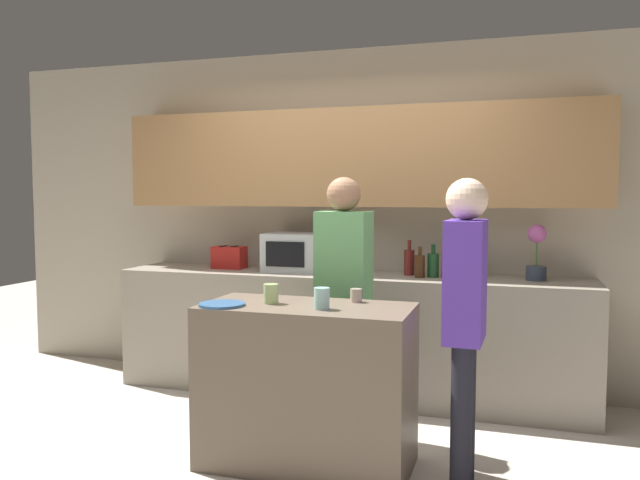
{
  "coord_description": "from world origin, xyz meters",
  "views": [
    {
      "loc": [
        1.23,
        -3.18,
        1.55
      ],
      "look_at": [
        0.11,
        0.35,
        1.27
      ],
      "focal_mm": 35.0,
      "sensor_mm": 36.0,
      "label": 1
    }
  ],
  "objects_px": {
    "plate_on_island": "(222,304)",
    "cup_0": "(356,295)",
    "person_center": "(465,307)",
    "bottle_3": "(448,265)",
    "cup_1": "(271,294)",
    "microwave": "(299,252)",
    "potted_plant": "(537,252)",
    "toaster": "(229,257)",
    "person_left": "(343,282)",
    "bottle_0": "(409,262)",
    "bottle_4": "(461,266)",
    "bottle_2": "(433,265)",
    "bottle_5": "(475,262)",
    "bottle_1": "(420,266)",
    "cup_2": "(322,298)"
  },
  "relations": [
    {
      "from": "cup_0",
      "to": "bottle_2",
      "type": "bearing_deg",
      "value": 74.85
    },
    {
      "from": "microwave",
      "to": "person_center",
      "type": "bearing_deg",
      "value": -44.66
    },
    {
      "from": "toaster",
      "to": "bottle_1",
      "type": "distance_m",
      "value": 1.58
    },
    {
      "from": "potted_plant",
      "to": "cup_1",
      "type": "relative_size",
      "value": 3.53
    },
    {
      "from": "plate_on_island",
      "to": "cup_0",
      "type": "xyz_separation_m",
      "value": [
        0.69,
        0.34,
        0.03
      ]
    },
    {
      "from": "microwave",
      "to": "cup_1",
      "type": "height_order",
      "value": "microwave"
    },
    {
      "from": "potted_plant",
      "to": "bottle_0",
      "type": "distance_m",
      "value": 0.91
    },
    {
      "from": "bottle_1",
      "to": "plate_on_island",
      "type": "height_order",
      "value": "bottle_1"
    },
    {
      "from": "bottle_0",
      "to": "bottle_1",
      "type": "relative_size",
      "value": 1.16
    },
    {
      "from": "plate_on_island",
      "to": "person_left",
      "type": "height_order",
      "value": "person_left"
    },
    {
      "from": "bottle_2",
      "to": "bottle_4",
      "type": "relative_size",
      "value": 0.97
    },
    {
      "from": "toaster",
      "to": "cup_1",
      "type": "bearing_deg",
      "value": -55.9
    },
    {
      "from": "microwave",
      "to": "potted_plant",
      "type": "xyz_separation_m",
      "value": [
        1.77,
        0.0,
        0.05
      ]
    },
    {
      "from": "microwave",
      "to": "person_center",
      "type": "distance_m",
      "value": 1.95
    },
    {
      "from": "potted_plant",
      "to": "bottle_5",
      "type": "height_order",
      "value": "potted_plant"
    },
    {
      "from": "microwave",
      "to": "potted_plant",
      "type": "bearing_deg",
      "value": 0.05
    },
    {
      "from": "potted_plant",
      "to": "bottle_1",
      "type": "height_order",
      "value": "potted_plant"
    },
    {
      "from": "bottle_3",
      "to": "cup_1",
      "type": "height_order",
      "value": "bottle_3"
    },
    {
      "from": "microwave",
      "to": "bottle_4",
      "type": "xyz_separation_m",
      "value": [
        1.26,
        -0.09,
        -0.05
      ]
    },
    {
      "from": "cup_1",
      "to": "potted_plant",
      "type": "bearing_deg",
      "value": 42.62
    },
    {
      "from": "cup_1",
      "to": "plate_on_island",
      "type": "bearing_deg",
      "value": -147.52
    },
    {
      "from": "bottle_5",
      "to": "bottle_1",
      "type": "bearing_deg",
      "value": -156.92
    },
    {
      "from": "microwave",
      "to": "bottle_2",
      "type": "distance_m",
      "value": 1.06
    },
    {
      "from": "cup_0",
      "to": "person_center",
      "type": "xyz_separation_m",
      "value": [
        0.63,
        -0.21,
        0.0
      ]
    },
    {
      "from": "bottle_2",
      "to": "cup_2",
      "type": "distance_m",
      "value": 1.45
    },
    {
      "from": "cup_0",
      "to": "cup_1",
      "type": "relative_size",
      "value": 0.69
    },
    {
      "from": "bottle_1",
      "to": "person_left",
      "type": "height_order",
      "value": "person_left"
    },
    {
      "from": "bottle_1",
      "to": "plate_on_island",
      "type": "relative_size",
      "value": 0.87
    },
    {
      "from": "bottle_1",
      "to": "microwave",
      "type": "bearing_deg",
      "value": 174.15
    },
    {
      "from": "plate_on_island",
      "to": "cup_0",
      "type": "relative_size",
      "value": 3.36
    },
    {
      "from": "toaster",
      "to": "bottle_3",
      "type": "bearing_deg",
      "value": -1.75
    },
    {
      "from": "plate_on_island",
      "to": "person_center",
      "type": "xyz_separation_m",
      "value": [
        1.32,
        0.13,
        0.04
      ]
    },
    {
      "from": "cup_1",
      "to": "bottle_3",
      "type": "bearing_deg",
      "value": 56.51
    },
    {
      "from": "bottle_4",
      "to": "person_center",
      "type": "distance_m",
      "value": 1.29
    },
    {
      "from": "microwave",
      "to": "person_left",
      "type": "height_order",
      "value": "person_left"
    },
    {
      "from": "toaster",
      "to": "bottle_4",
      "type": "relative_size",
      "value": 1.05
    },
    {
      "from": "cup_2",
      "to": "person_center",
      "type": "distance_m",
      "value": 0.76
    },
    {
      "from": "bottle_2",
      "to": "person_left",
      "type": "height_order",
      "value": "person_left"
    },
    {
      "from": "bottle_0",
      "to": "bottle_4",
      "type": "distance_m",
      "value": 0.4
    },
    {
      "from": "potted_plant",
      "to": "bottle_3",
      "type": "xyz_separation_m",
      "value": [
        -0.61,
        -0.05,
        -0.11
      ]
    },
    {
      "from": "bottle_3",
      "to": "bottle_4",
      "type": "distance_m",
      "value": 0.1
    },
    {
      "from": "bottle_1",
      "to": "cup_2",
      "type": "bearing_deg",
      "value": -104.03
    },
    {
      "from": "bottle_2",
      "to": "bottle_5",
      "type": "height_order",
      "value": "bottle_5"
    },
    {
      "from": "cup_2",
      "to": "bottle_2",
      "type": "bearing_deg",
      "value": 73.02
    },
    {
      "from": "bottle_2",
      "to": "cup_2",
      "type": "bearing_deg",
      "value": -106.98
    },
    {
      "from": "bottle_1",
      "to": "person_center",
      "type": "bearing_deg",
      "value": -71.64
    },
    {
      "from": "potted_plant",
      "to": "cup_2",
      "type": "xyz_separation_m",
      "value": [
        -1.14,
        -1.43,
        -0.15
      ]
    },
    {
      "from": "potted_plant",
      "to": "cup_2",
      "type": "distance_m",
      "value": 1.84
    },
    {
      "from": "bottle_1",
      "to": "cup_1",
      "type": "distance_m",
      "value": 1.41
    },
    {
      "from": "cup_2",
      "to": "bottle_5",
      "type": "bearing_deg",
      "value": 64.51
    }
  ]
}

